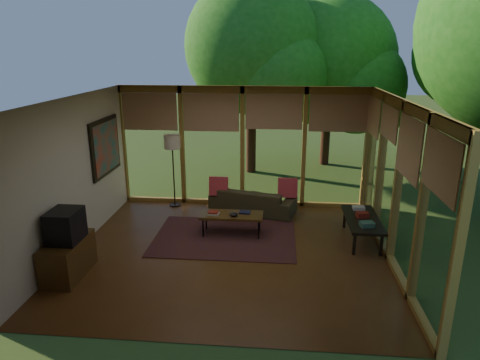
# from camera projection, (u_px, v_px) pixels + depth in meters

# --- Properties ---
(floor) EXTENTS (5.50, 5.50, 0.00)m
(floor) POSITION_uv_depth(u_px,v_px,m) (230.00, 252.00, 7.61)
(floor) COLOR brown
(floor) RESTS_ON ground
(ceiling) EXTENTS (5.50, 5.50, 0.00)m
(ceiling) POSITION_uv_depth(u_px,v_px,m) (229.00, 99.00, 6.81)
(ceiling) COLOR silver
(ceiling) RESTS_ON ground
(wall_left) EXTENTS (0.04, 5.00, 2.70)m
(wall_left) POSITION_uv_depth(u_px,v_px,m) (73.00, 176.00, 7.45)
(wall_left) COLOR beige
(wall_left) RESTS_ON ground
(wall_front) EXTENTS (5.50, 0.04, 2.70)m
(wall_front) POSITION_uv_depth(u_px,v_px,m) (205.00, 244.00, 4.83)
(wall_front) COLOR beige
(wall_front) RESTS_ON ground
(window_wall_back) EXTENTS (5.50, 0.12, 2.70)m
(window_wall_back) POSITION_uv_depth(u_px,v_px,m) (242.00, 147.00, 9.59)
(window_wall_back) COLOR olive
(window_wall_back) RESTS_ON ground
(window_wall_right) EXTENTS (0.12, 5.00, 2.70)m
(window_wall_right) POSITION_uv_depth(u_px,v_px,m) (397.00, 184.00, 6.97)
(window_wall_right) COLOR olive
(window_wall_right) RESTS_ON ground
(tree_nw) EXTENTS (3.67, 3.67, 5.36)m
(tree_nw) POSITION_uv_depth(u_px,v_px,m) (252.00, 47.00, 11.64)
(tree_nw) COLOR #3E2216
(tree_nw) RESTS_ON ground
(tree_ne) EXTENTS (3.85, 3.85, 5.03)m
(tree_ne) POSITION_uv_depth(u_px,v_px,m) (330.00, 61.00, 12.61)
(tree_ne) COLOR #3E2216
(tree_ne) RESTS_ON ground
(tree_far) EXTENTS (2.79, 2.79, 4.76)m
(tree_far) POSITION_uv_depth(u_px,v_px,m) (471.00, 54.00, 10.64)
(tree_far) COLOR #3E2216
(tree_far) RESTS_ON ground
(rug) EXTENTS (2.67, 1.89, 0.01)m
(rug) POSITION_uv_depth(u_px,v_px,m) (225.00, 237.00, 8.19)
(rug) COLOR maroon
(rug) RESTS_ON floor
(sofa) EXTENTS (1.97, 1.18, 0.54)m
(sofa) POSITION_uv_depth(u_px,v_px,m) (253.00, 200.00, 9.41)
(sofa) COLOR #3E381F
(sofa) RESTS_ON floor
(pillow_left) EXTENTS (0.41, 0.22, 0.43)m
(pillow_left) POSITION_uv_depth(u_px,v_px,m) (219.00, 186.00, 9.33)
(pillow_left) COLOR maroon
(pillow_left) RESTS_ON sofa
(pillow_right) EXTENTS (0.42, 0.22, 0.44)m
(pillow_right) POSITION_uv_depth(u_px,v_px,m) (288.00, 188.00, 9.20)
(pillow_right) COLOR maroon
(pillow_right) RESTS_ON sofa
(ct_book_lower) EXTENTS (0.24, 0.19, 0.03)m
(ct_book_lower) POSITION_uv_depth(u_px,v_px,m) (213.00, 214.00, 8.19)
(ct_book_lower) COLOR #B8B4A7
(ct_book_lower) RESTS_ON coffee_table
(ct_book_upper) EXTENTS (0.20, 0.16, 0.03)m
(ct_book_upper) POSITION_uv_depth(u_px,v_px,m) (213.00, 212.00, 8.18)
(ct_book_upper) COLOR maroon
(ct_book_upper) RESTS_ON coffee_table
(ct_book_side) EXTENTS (0.22, 0.17, 0.03)m
(ct_book_side) POSITION_uv_depth(u_px,v_px,m) (245.00, 212.00, 8.26)
(ct_book_side) COLOR black
(ct_book_side) RESTS_ON coffee_table
(ct_bowl) EXTENTS (0.16, 0.16, 0.07)m
(ct_bowl) POSITION_uv_depth(u_px,v_px,m) (234.00, 214.00, 8.10)
(ct_bowl) COLOR black
(ct_bowl) RESTS_ON coffee_table
(media_cabinet) EXTENTS (0.50, 1.00, 0.60)m
(media_cabinet) POSITION_uv_depth(u_px,v_px,m) (68.00, 258.00, 6.76)
(media_cabinet) COLOR #503415
(media_cabinet) RESTS_ON floor
(television) EXTENTS (0.45, 0.55, 0.50)m
(television) POSITION_uv_depth(u_px,v_px,m) (65.00, 226.00, 6.60)
(television) COLOR black
(television) RESTS_ON media_cabinet
(console_book_a) EXTENTS (0.27, 0.22, 0.09)m
(console_book_a) POSITION_uv_depth(u_px,v_px,m) (367.00, 224.00, 7.54)
(console_book_a) COLOR #376051
(console_book_a) RESTS_ON side_console
(console_book_b) EXTENTS (0.24, 0.19, 0.10)m
(console_book_b) POSITION_uv_depth(u_px,v_px,m) (362.00, 215.00, 7.97)
(console_book_b) COLOR maroon
(console_book_b) RESTS_ON side_console
(console_book_c) EXTENTS (0.23, 0.17, 0.06)m
(console_book_c) POSITION_uv_depth(u_px,v_px,m) (359.00, 208.00, 8.35)
(console_book_c) COLOR #B8B4A7
(console_book_c) RESTS_ON side_console
(floor_lamp) EXTENTS (0.36, 0.36, 1.65)m
(floor_lamp) POSITION_uv_depth(u_px,v_px,m) (172.00, 146.00, 9.45)
(floor_lamp) COLOR black
(floor_lamp) RESTS_ON floor
(coffee_table) EXTENTS (1.20, 0.50, 0.43)m
(coffee_table) POSITION_uv_depth(u_px,v_px,m) (232.00, 216.00, 8.22)
(coffee_table) COLOR #503415
(coffee_table) RESTS_ON floor
(side_console) EXTENTS (0.60, 1.40, 0.46)m
(side_console) POSITION_uv_depth(u_px,v_px,m) (362.00, 220.00, 7.95)
(side_console) COLOR black
(side_console) RESTS_ON floor
(wall_painting) EXTENTS (0.06, 1.35, 1.15)m
(wall_painting) POSITION_uv_depth(u_px,v_px,m) (106.00, 147.00, 8.72)
(wall_painting) COLOR black
(wall_painting) RESTS_ON wall_left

